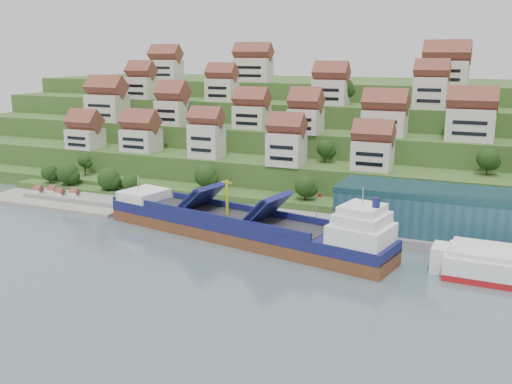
% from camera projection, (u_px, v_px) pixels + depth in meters
% --- Properties ---
extents(ground, '(300.00, 300.00, 0.00)m').
position_uv_depth(ground, '(228.00, 239.00, 131.07)').
color(ground, slate).
rests_on(ground, ground).
extents(quay, '(180.00, 14.00, 2.20)m').
position_uv_depth(quay, '(330.00, 227.00, 136.44)').
color(quay, gray).
rests_on(quay, ground).
extents(pebble_beach, '(45.00, 20.00, 1.00)m').
position_uv_depth(pebble_beach, '(66.00, 199.00, 164.10)').
color(pebble_beach, gray).
rests_on(pebble_beach, ground).
extents(hillside, '(260.00, 128.00, 31.00)m').
position_uv_depth(hillside, '(345.00, 135.00, 220.83)').
color(hillside, '#2D4C1E').
rests_on(hillside, ground).
extents(hillside_village, '(158.78, 64.12, 28.76)m').
position_uv_depth(hillside_village, '(308.00, 109.00, 179.48)').
color(hillside_village, beige).
rests_on(hillside_village, ground).
extents(hillside_trees, '(137.59, 62.42, 30.64)m').
position_uv_depth(hillside_trees, '(251.00, 144.00, 169.10)').
color(hillside_trees, '#1F3E14').
rests_on(hillside_trees, ground).
extents(warehouse, '(60.00, 15.00, 10.00)m').
position_uv_depth(warehouse, '(475.00, 215.00, 124.39)').
color(warehouse, '#234E5F').
rests_on(warehouse, quay).
extents(flagpole, '(1.28, 0.16, 8.00)m').
position_uv_depth(flagpole, '(317.00, 207.00, 131.34)').
color(flagpole, gray).
rests_on(flagpole, quay).
extents(beach_huts, '(14.40, 3.70, 2.20)m').
position_uv_depth(beach_huts, '(57.00, 194.00, 163.38)').
color(beach_huts, white).
rests_on(beach_huts, pebble_beach).
extents(cargo_ship, '(72.95, 24.96, 15.93)m').
position_uv_depth(cargo_ship, '(248.00, 228.00, 128.46)').
color(cargo_ship, brown).
rests_on(cargo_ship, ground).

